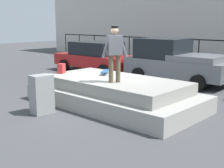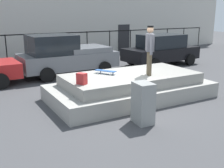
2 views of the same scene
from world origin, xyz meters
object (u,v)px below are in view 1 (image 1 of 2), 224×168
(car_grey_pickup_mid, at_px, (175,61))
(utility_box, at_px, (42,94))
(skateboarder, at_px, (115,51))
(skateboard, at_px, (105,71))
(backpack, at_px, (61,68))
(car_red_sedan_near, at_px, (96,56))

(car_grey_pickup_mid, height_order, utility_box, car_grey_pickup_mid)
(skateboarder, relative_size, skateboard, 2.19)
(backpack, bearing_deg, car_grey_pickup_mid, -42.61)
(skateboard, distance_m, backpack, 1.56)
(skateboard, xyz_separation_m, utility_box, (-0.17, -2.50, -0.41))
(skateboarder, height_order, car_grey_pickup_mid, skateboarder)
(skateboarder, height_order, utility_box, skateboarder)
(backpack, bearing_deg, utility_box, -173.11)
(skateboarder, bearing_deg, car_grey_pickup_mid, 101.89)
(car_red_sedan_near, distance_m, car_grey_pickup_mid, 4.69)
(skateboarder, distance_m, car_grey_pickup_mid, 5.40)
(backpack, bearing_deg, car_red_sedan_near, 6.14)
(car_red_sedan_near, relative_size, utility_box, 4.19)
(skateboard, relative_size, backpack, 2.23)
(car_red_sedan_near, xyz_separation_m, utility_box, (4.38, -6.48, -0.26))
(skateboard, bearing_deg, skateboarder, -35.29)
(skateboard, height_order, car_red_sedan_near, car_red_sedan_near)
(backpack, relative_size, utility_box, 0.29)
(car_red_sedan_near, height_order, car_grey_pickup_mid, car_grey_pickup_mid)
(skateboarder, bearing_deg, skateboard, 144.71)
(skateboarder, relative_size, utility_box, 1.44)
(skateboard, relative_size, car_red_sedan_near, 0.16)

